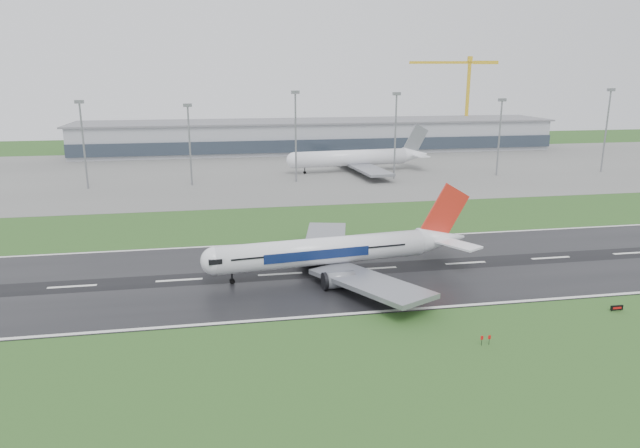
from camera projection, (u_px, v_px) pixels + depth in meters
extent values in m
plane|color=#264E1C|center=(465.00, 263.00, 123.28)|extent=(520.00, 520.00, 0.00)
cube|color=black|center=(465.00, 263.00, 123.27)|extent=(400.00, 45.00, 0.10)
cube|color=slate|center=(342.00, 169.00, 242.23)|extent=(400.00, 130.00, 0.08)
cube|color=#9598A0|center=(318.00, 136.00, 297.42)|extent=(240.00, 36.00, 15.00)
cylinder|color=gray|center=(84.00, 147.00, 198.27)|extent=(0.64, 0.64, 29.45)
cylinder|color=gray|center=(190.00, 147.00, 204.52)|extent=(0.64, 0.64, 27.95)
cylinder|color=gray|center=(296.00, 139.00, 210.42)|extent=(0.64, 0.64, 32.18)
cylinder|color=gray|center=(395.00, 138.00, 216.94)|extent=(0.64, 0.64, 31.41)
cylinder|color=gray|center=(499.00, 139.00, 224.43)|extent=(0.64, 0.64, 28.84)
cylinder|color=gray|center=(606.00, 132.00, 231.78)|extent=(0.64, 0.64, 32.41)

